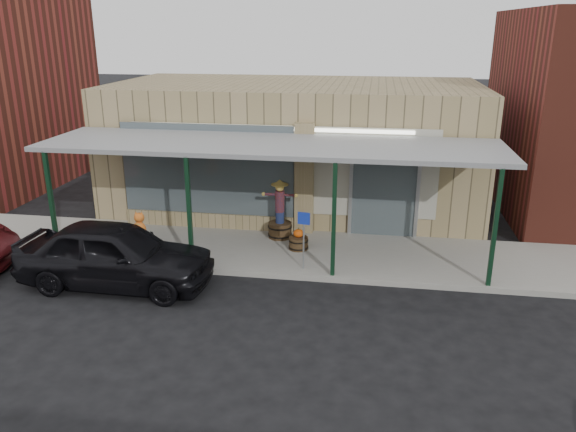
% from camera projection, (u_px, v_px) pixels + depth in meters
% --- Properties ---
extents(ground, '(120.00, 120.00, 0.00)m').
position_uv_depth(ground, '(241.00, 317.00, 12.17)').
color(ground, black).
rests_on(ground, ground).
extents(sidewalk, '(40.00, 3.20, 0.15)m').
position_uv_depth(sidewalk, '(272.00, 251.00, 15.52)').
color(sidewalk, gray).
rests_on(sidewalk, ground).
extents(storefront, '(12.00, 6.25, 4.20)m').
position_uv_depth(storefront, '(296.00, 146.00, 19.13)').
color(storefront, '#97835C').
rests_on(storefront, ground).
extents(awning, '(12.00, 3.00, 3.04)m').
position_uv_depth(awning, '(270.00, 147.00, 14.53)').
color(awning, gray).
rests_on(awning, ground).
extents(block_buildings_near, '(61.00, 8.00, 8.00)m').
position_uv_depth(block_buildings_near, '(358.00, 94.00, 19.27)').
color(block_buildings_near, maroon).
rests_on(block_buildings_near, ground).
extents(barrel_scarecrow, '(1.05, 0.68, 1.73)m').
position_uv_depth(barrel_scarecrow, '(280.00, 218.00, 16.15)').
color(barrel_scarecrow, '#47351C').
rests_on(barrel_scarecrow, sidewalk).
extents(barrel_pumpkin, '(0.62, 0.62, 0.62)m').
position_uv_depth(barrel_pumpkin, '(298.00, 242.00, 15.40)').
color(barrel_pumpkin, '#47351C').
rests_on(barrel_pumpkin, sidewalk).
extents(handicap_sign, '(0.31, 0.08, 1.50)m').
position_uv_depth(handicap_sign, '(304.00, 233.00, 13.90)').
color(handicap_sign, gray).
rests_on(handicap_sign, sidewalk).
extents(parked_sedan, '(4.71, 1.95, 1.64)m').
position_uv_depth(parked_sedan, '(115.00, 254.00, 13.42)').
color(parked_sedan, black).
rests_on(parked_sedan, ground).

